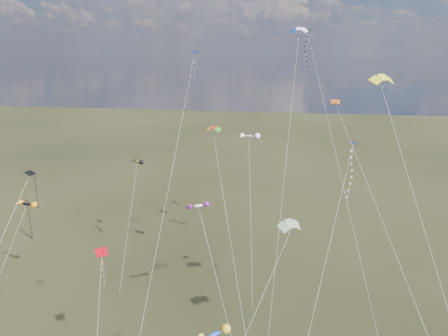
% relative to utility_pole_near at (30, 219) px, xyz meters
% --- Properties ---
extents(utility_pole_near, '(1.40, 0.20, 8.00)m').
position_rel_utility_pole_near_xyz_m(utility_pole_near, '(0.00, 0.00, 0.00)').
color(utility_pole_near, black).
rests_on(utility_pole_near, ground).
extents(utility_pole_far, '(1.40, 0.20, 8.00)m').
position_rel_utility_pole_near_xyz_m(utility_pole_far, '(-8.00, 14.00, 0.00)').
color(utility_pole_far, black).
rests_on(utility_pole_far, ground).
extents(diamond_black_high, '(10.27, 27.92, 36.69)m').
position_rel_utility_pole_near_xyz_m(diamond_black_high, '(48.78, 1.90, 27.32)').
color(diamond_black_high, black).
rests_on(diamond_black_high, ground).
extents(diamond_navy_tall, '(3.19, 21.68, 33.49)m').
position_rel_utility_pole_near_xyz_m(diamond_navy_tall, '(33.13, -8.90, 24.68)').
color(diamond_navy_tall, '#101952').
rests_on(diamond_navy_tall, ground).
extents(diamond_red_low, '(2.83, 9.80, 14.38)m').
position_rel_utility_pole_near_xyz_m(diamond_red_low, '(28.22, -27.63, 7.76)').
color(diamond_red_low, '#AA0610').
rests_on(diamond_red_low, ground).
extents(diamond_navy_right, '(6.61, 16.45, 24.03)m').
position_rel_utility_pole_near_xyz_m(diamond_navy_right, '(52.76, -17.07, 15.64)').
color(diamond_navy_right, '#081047').
rests_on(diamond_navy_right, ground).
extents(diamond_orange_center, '(12.61, 21.51, 28.42)m').
position_rel_utility_pole_near_xyz_m(diamond_orange_center, '(54.43, -22.59, 15.65)').
color(diamond_orange_center, '#D25D13').
rests_on(diamond_orange_center, ground).
extents(parafoil_yellow, '(10.81, 15.20, 31.68)m').
position_rel_utility_pole_near_xyz_m(parafoil_yellow, '(54.70, -19.90, 26.80)').
color(parafoil_yellow, yellow).
rests_on(parafoil_yellow, ground).
extents(parafoil_blue_white, '(3.41, 23.02, 37.05)m').
position_rel_utility_pole_near_xyz_m(parafoil_blue_white, '(46.76, -1.81, 32.10)').
color(parafoil_blue_white, '#1045B2').
rests_on(parafoil_blue_white, ground).
extents(parafoil_striped, '(8.24, 11.55, 16.77)m').
position_rel_utility_pole_near_xyz_m(parafoil_striped, '(46.59, -21.57, 11.96)').
color(parafoil_striped, yellow).
rests_on(parafoil_striped, ground).
extents(parafoil_tricolor, '(8.70, 19.13, 23.56)m').
position_rel_utility_pole_near_xyz_m(parafoil_tricolor, '(35.45, -5.62, 18.79)').
color(parafoil_tricolor, yellow).
rests_on(parafoil_tricolor, ground).
extents(novelty_black_orange, '(3.56, 10.80, 12.94)m').
position_rel_utility_pole_near_xyz_m(novelty_black_orange, '(9.36, -12.59, 8.30)').
color(novelty_black_orange, black).
rests_on(novelty_black_orange, ground).
extents(novelty_orange_black, '(2.63, 12.85, 16.94)m').
position_rel_utility_pole_near_xyz_m(novelty_orange_black, '(22.26, -2.13, 12.30)').
color(novelty_orange_black, '#CF6111').
rests_on(novelty_orange_black, ground).
extents(novelty_white_purple, '(7.04, 8.16, 15.87)m').
position_rel_utility_pole_near_xyz_m(novelty_white_purple, '(35.68, -16.71, 11.29)').
color(novelty_white_purple, white).
rests_on(novelty_white_purple, ground).
extents(novelty_redwhite_stripe, '(4.08, 16.26, 21.09)m').
position_rel_utility_pole_near_xyz_m(novelty_redwhite_stripe, '(39.86, 1.22, 16.37)').
color(novelty_redwhite_stripe, red).
rests_on(novelty_redwhite_stripe, ground).
extents(novelty_blue_yellow, '(2.28, 11.18, 12.47)m').
position_rel_utility_pole_near_xyz_m(novelty_blue_yellow, '(41.01, -34.73, 7.90)').
color(novelty_blue_yellow, '#143BBA').
rests_on(novelty_blue_yellow, ground).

